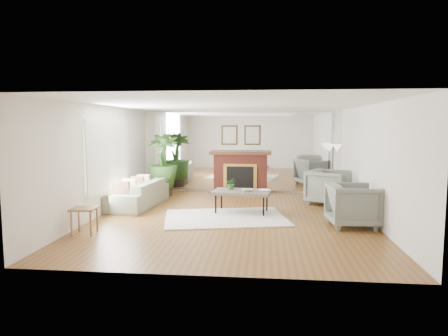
# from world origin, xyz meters

# --- Properties ---
(ground) EXTENTS (7.00, 7.00, 0.00)m
(ground) POSITION_xyz_m (0.00, 0.00, 0.00)
(ground) COLOR brown
(ground) RESTS_ON ground
(wall_left) EXTENTS (0.02, 7.00, 2.50)m
(wall_left) POSITION_xyz_m (-2.99, 0.00, 1.25)
(wall_left) COLOR silver
(wall_left) RESTS_ON ground
(wall_right) EXTENTS (0.02, 7.00, 2.50)m
(wall_right) POSITION_xyz_m (2.99, 0.00, 1.25)
(wall_right) COLOR silver
(wall_right) RESTS_ON ground
(wall_back) EXTENTS (6.00, 0.02, 2.50)m
(wall_back) POSITION_xyz_m (0.00, 3.49, 1.25)
(wall_back) COLOR silver
(wall_back) RESTS_ON ground
(mirror_panel) EXTENTS (5.40, 0.04, 2.40)m
(mirror_panel) POSITION_xyz_m (0.00, 3.47, 1.25)
(mirror_panel) COLOR silver
(mirror_panel) RESTS_ON wall_back
(window_panel) EXTENTS (0.04, 2.40, 1.50)m
(window_panel) POSITION_xyz_m (-2.96, 0.40, 1.35)
(window_panel) COLOR #B2E09E
(window_panel) RESTS_ON wall_left
(fireplace) EXTENTS (1.85, 0.83, 2.05)m
(fireplace) POSITION_xyz_m (0.00, 3.26, 0.66)
(fireplace) COLOR maroon
(fireplace) RESTS_ON ground
(area_rug) EXTENTS (2.95, 2.38, 0.03)m
(area_rug) POSITION_xyz_m (-0.14, -0.09, 0.01)
(area_rug) COLOR silver
(area_rug) RESTS_ON ground
(coffee_table) EXTENTS (1.43, 0.95, 0.53)m
(coffee_table) POSITION_xyz_m (0.20, 0.46, 0.49)
(coffee_table) COLOR #5E544A
(coffee_table) RESTS_ON ground
(sofa) EXTENTS (1.05, 2.27, 0.64)m
(sofa) POSITION_xyz_m (-2.45, 1.00, 0.32)
(sofa) COLOR gray
(sofa) RESTS_ON ground
(armchair_back) EXTENTS (1.33, 1.31, 0.90)m
(armchair_back) POSITION_xyz_m (2.38, 1.75, 0.45)
(armchair_back) COLOR slate
(armchair_back) RESTS_ON ground
(armchair_front) EXTENTS (1.03, 1.00, 0.87)m
(armchair_front) POSITION_xyz_m (2.51, -0.52, 0.44)
(armchair_front) COLOR slate
(armchair_front) RESTS_ON ground
(side_table) EXTENTS (0.48, 0.48, 0.51)m
(side_table) POSITION_xyz_m (-2.65, -1.65, 0.43)
(side_table) COLOR olive
(side_table) RESTS_ON ground
(potted_ficus) EXTENTS (0.87, 0.87, 1.81)m
(potted_ficus) POSITION_xyz_m (-2.21, 2.55, 0.97)
(potted_ficus) COLOR black
(potted_ficus) RESTS_ON ground
(floor_lamp) EXTENTS (0.49, 0.27, 1.50)m
(floor_lamp) POSITION_xyz_m (2.70, 3.10, 1.28)
(floor_lamp) COLOR black
(floor_lamp) RESTS_ON ground
(tabletop_plant) EXTENTS (0.31, 0.29, 0.29)m
(tabletop_plant) POSITION_xyz_m (-0.06, 0.62, 0.68)
(tabletop_plant) COLOR #366324
(tabletop_plant) RESTS_ON coffee_table
(fruit_bowl) EXTENTS (0.26, 0.26, 0.06)m
(fruit_bowl) POSITION_xyz_m (0.32, 0.36, 0.56)
(fruit_bowl) COLOR olive
(fruit_bowl) RESTS_ON coffee_table
(book) EXTENTS (0.30, 0.35, 0.02)m
(book) POSITION_xyz_m (0.62, 0.50, 0.54)
(book) COLOR olive
(book) RESTS_ON coffee_table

